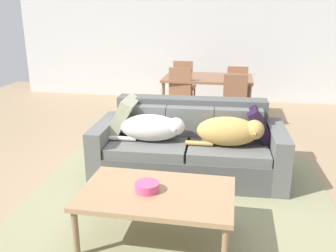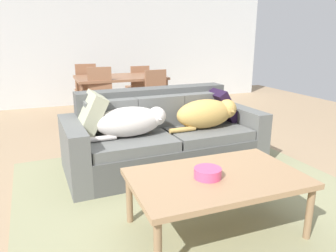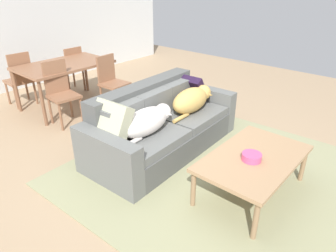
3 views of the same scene
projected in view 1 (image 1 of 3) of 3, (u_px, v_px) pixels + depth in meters
ground_plane at (169, 179)px, 4.11m from camera, size 10.00×10.00×0.00m
back_partition at (204, 34)px, 7.44m from camera, size 8.00×0.12×2.70m
area_rug at (176, 214)px, 3.40m from camera, size 3.16×3.32×0.01m
couch at (189, 147)px, 4.19m from camera, size 2.15×1.02×0.83m
dog_on_left_cushion at (153, 128)px, 4.03m from camera, size 0.84×0.34×0.30m
dog_on_right_cushion at (231, 131)px, 3.88m from camera, size 0.82×0.35×0.32m
throw_pillow_by_left_arm at (123, 117)px, 4.24m from camera, size 0.35×0.47×0.47m
throw_pillow_by_right_arm at (260, 125)px, 4.05m from camera, size 0.32×0.41×0.40m
coffee_table at (157, 196)px, 2.91m from camera, size 1.22×0.76×0.45m
bowl_on_coffee_table at (147, 187)px, 2.90m from camera, size 0.19×0.19×0.07m
dining_table at (208, 81)px, 6.12m from camera, size 1.46×0.93×0.75m
dining_chair_near_left at (178, 96)px, 5.75m from camera, size 0.43×0.43×0.95m
dining_chair_near_right at (235, 102)px, 5.51m from camera, size 0.42×0.42×0.89m
dining_chair_far_left at (184, 83)px, 6.83m from camera, size 0.41×0.41×0.93m
dining_chair_far_right at (237, 86)px, 6.63m from camera, size 0.40×0.40×0.87m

